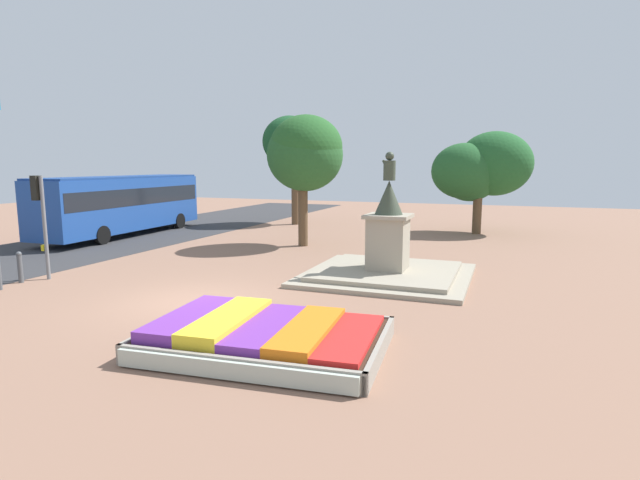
# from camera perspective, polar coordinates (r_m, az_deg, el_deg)

# --- Properties ---
(ground_plane) EXTENTS (76.54, 76.54, 0.00)m
(ground_plane) POSITION_cam_1_polar(r_m,az_deg,el_deg) (14.28, -14.37, -6.91)
(ground_plane) COLOR #8C6651
(flower_planter) EXTENTS (5.06, 3.71, 0.64)m
(flower_planter) POSITION_cam_1_polar(r_m,az_deg,el_deg) (10.49, -6.70, -10.86)
(flower_planter) COLOR #38281C
(flower_planter) RESTS_ON ground_plane
(statue_monument) EXTENTS (5.38, 5.38, 4.17)m
(statue_monument) POSITION_cam_1_polar(r_m,az_deg,el_deg) (16.87, 7.74, -1.95)
(statue_monument) COLOR gray
(statue_monument) RESTS_ON ground_plane
(traffic_light_mid_block) EXTENTS (0.41, 0.29, 3.41)m
(traffic_light_mid_block) POSITION_cam_1_polar(r_m,az_deg,el_deg) (18.62, -29.30, 3.20)
(traffic_light_mid_block) COLOR slate
(traffic_light_mid_block) RESTS_ON ground_plane
(city_bus) EXTENTS (3.00, 10.81, 3.16)m
(city_bus) POSITION_cam_1_polar(r_m,az_deg,el_deg) (28.65, -21.64, 4.12)
(city_bus) COLOR #1E4799
(city_bus) RESTS_ON ground_plane
(kerb_bollard_mid_b) EXTENTS (0.17, 0.17, 1.02)m
(kerb_bollard_mid_b) POSITION_cam_1_polar(r_m,az_deg,el_deg) (18.65, -31.08, -2.59)
(kerb_bollard_mid_b) COLOR #4C5156
(kerb_bollard_mid_b) RESTS_ON ground_plane
(park_tree_far_left) EXTENTS (5.30, 4.16, 5.56)m
(park_tree_far_left) POSITION_cam_1_polar(r_m,az_deg,el_deg) (28.88, 17.68, 7.78)
(park_tree_far_left) COLOR brown
(park_tree_far_left) RESTS_ON ground_plane
(park_tree_behind_statue) EXTENTS (4.06, 4.15, 6.81)m
(park_tree_behind_statue) POSITION_cam_1_polar(r_m,az_deg,el_deg) (32.19, -2.93, 10.84)
(park_tree_behind_statue) COLOR brown
(park_tree_behind_statue) RESTS_ON ground_plane
(park_tree_far_right) EXTENTS (3.46, 3.69, 6.01)m
(park_tree_far_right) POSITION_cam_1_polar(r_m,az_deg,el_deg) (23.24, -1.55, 10.02)
(park_tree_far_right) COLOR brown
(park_tree_far_right) RESTS_ON ground_plane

